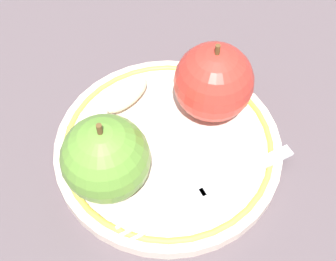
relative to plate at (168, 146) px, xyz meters
The scene contains 6 objects.
ground_plane 0.02m from the plate, 117.75° to the left, with size 2.00×2.00×0.00m, color #54474C.
plate is the anchor object (origin of this frame).
apple_red_whole 0.08m from the plate, 123.01° to the left, with size 0.08×0.08×0.09m.
apple_second_whole 0.09m from the plate, 62.58° to the right, with size 0.08×0.08×0.09m.
apple_slice_front 0.07m from the plate, 152.31° to the right, with size 0.06×0.03×0.02m, color beige.
fork 0.07m from the plate, 28.50° to the left, with size 0.07×0.18×0.00m.
Camera 1 is at (0.26, -0.07, 0.41)m, focal length 50.00 mm.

